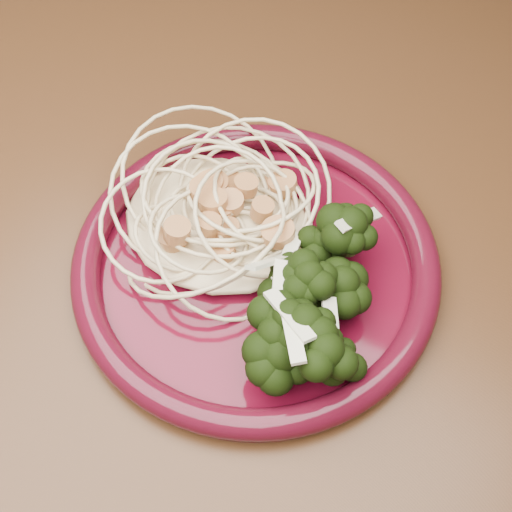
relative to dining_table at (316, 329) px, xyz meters
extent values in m
cube|color=#472814|center=(0.00, 0.00, 0.08)|extent=(1.20, 0.80, 0.04)
cylinder|color=#472814|center=(-0.55, 0.35, -0.30)|extent=(0.06, 0.06, 0.71)
cylinder|color=#480716|center=(-0.05, -0.03, 0.10)|extent=(0.35, 0.35, 0.01)
torus|color=#480D1A|center=(-0.05, -0.03, 0.11)|extent=(0.36, 0.36, 0.02)
ellipsoid|color=beige|center=(-0.09, -0.01, 0.12)|extent=(0.19, 0.18, 0.03)
ellipsoid|color=black|center=(0.01, -0.05, 0.13)|extent=(0.14, 0.17, 0.05)
camera|label=1|loc=(0.09, -0.29, 0.55)|focal=50.00mm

